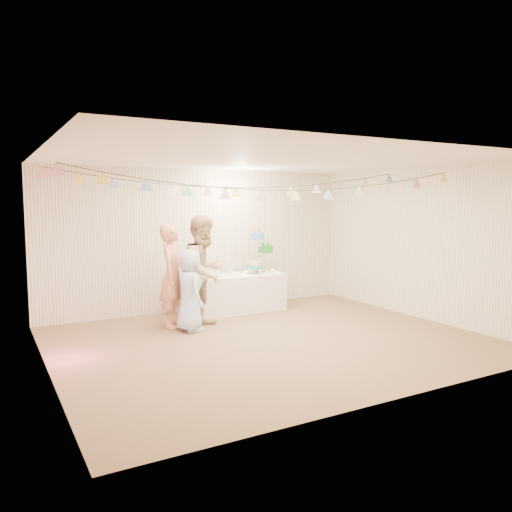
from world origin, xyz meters
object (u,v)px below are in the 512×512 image
table (235,293)px  person_adult_b (204,272)px  person_child (190,290)px  person_adult_a (172,275)px  cake_stand (259,248)px

table → person_adult_b: person_adult_b is taller
person_child → person_adult_a: bearing=19.5°
table → person_adult_a: bearing=-159.5°
cake_stand → person_adult_b: bearing=-150.6°
person_adult_b → table: bearing=9.6°
table → cake_stand: 0.97m
person_adult_b → person_child: (-0.29, -0.11, -0.26)m
table → person_child: (-1.23, -0.90, 0.30)m
person_child → cake_stand: bearing=-62.1°
table → person_adult_b: (-0.93, -0.78, 0.56)m
cake_stand → person_adult_a: (-1.92, -0.56, -0.31)m
cake_stand → person_adult_b: (-1.48, -0.83, -0.24)m
person_adult_a → person_adult_b: person_adult_b is taller
table → person_child: bearing=-143.9°
cake_stand → person_child: 2.07m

